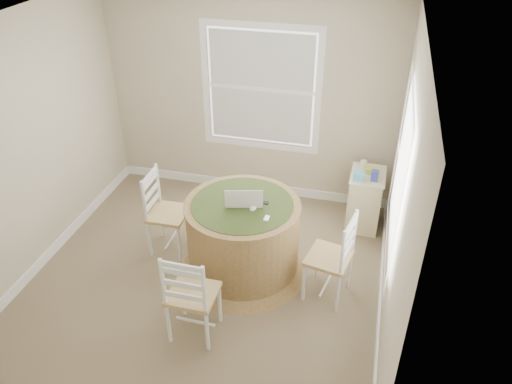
% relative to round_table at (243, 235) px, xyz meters
% --- Properties ---
extents(room, '(3.64, 3.64, 2.64)m').
position_rel_round_table_xyz_m(room, '(-0.18, -0.05, 0.84)').
color(room, '#79674D').
rests_on(room, ground).
extents(round_table, '(1.35, 1.35, 0.85)m').
position_rel_round_table_xyz_m(round_table, '(0.00, 0.00, 0.00)').
color(round_table, '#A17748').
rests_on(round_table, ground).
extents(chair_left, '(0.41, 0.43, 0.95)m').
position_rel_round_table_xyz_m(chair_left, '(-0.89, 0.15, 0.02)').
color(chair_left, white).
rests_on(chair_left, ground).
extents(chair_near, '(0.42, 0.40, 0.95)m').
position_rel_round_table_xyz_m(chair_near, '(-0.20, -0.94, 0.02)').
color(chair_near, white).
rests_on(chair_near, ground).
extents(chair_right, '(0.48, 0.49, 0.95)m').
position_rel_round_table_xyz_m(chair_right, '(0.91, -0.16, 0.02)').
color(chair_right, white).
rests_on(chair_right, ground).
extents(laptop, '(0.44, 0.40, 0.26)m').
position_rel_round_table_xyz_m(laptop, '(0.01, 0.02, 0.42)').
color(laptop, white).
rests_on(laptop, round_table).
extents(mouse, '(0.07, 0.11, 0.04)m').
position_rel_round_table_xyz_m(mouse, '(0.12, -0.05, 0.40)').
color(mouse, white).
rests_on(mouse, round_table).
extents(phone, '(0.05, 0.09, 0.02)m').
position_rel_round_table_xyz_m(phone, '(0.29, -0.18, 0.39)').
color(phone, '#B7BABF').
rests_on(phone, round_table).
extents(keys, '(0.06, 0.05, 0.02)m').
position_rel_round_table_xyz_m(keys, '(0.22, 0.07, 0.39)').
color(keys, black).
rests_on(keys, round_table).
extents(corner_chest, '(0.40, 0.54, 0.70)m').
position_rel_round_table_xyz_m(corner_chest, '(1.18, 1.15, -0.11)').
color(corner_chest, beige).
rests_on(corner_chest, ground).
extents(tissue_box, '(0.12, 0.12, 0.10)m').
position_rel_round_table_xyz_m(tissue_box, '(1.08, 1.02, 0.29)').
color(tissue_box, '#5CB4D4').
rests_on(tissue_box, corner_chest).
extents(box_yellow, '(0.15, 0.10, 0.06)m').
position_rel_round_table_xyz_m(box_yellow, '(1.20, 1.19, 0.27)').
color(box_yellow, '#C8CC48').
rests_on(box_yellow, corner_chest).
extents(box_blue, '(0.08, 0.08, 0.12)m').
position_rel_round_table_xyz_m(box_blue, '(1.24, 1.04, 0.30)').
color(box_blue, '#343F9D').
rests_on(box_blue, corner_chest).
extents(cup_cream, '(0.07, 0.07, 0.09)m').
position_rel_round_table_xyz_m(cup_cream, '(1.11, 1.28, 0.29)').
color(cup_cream, beige).
rests_on(cup_cream, corner_chest).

